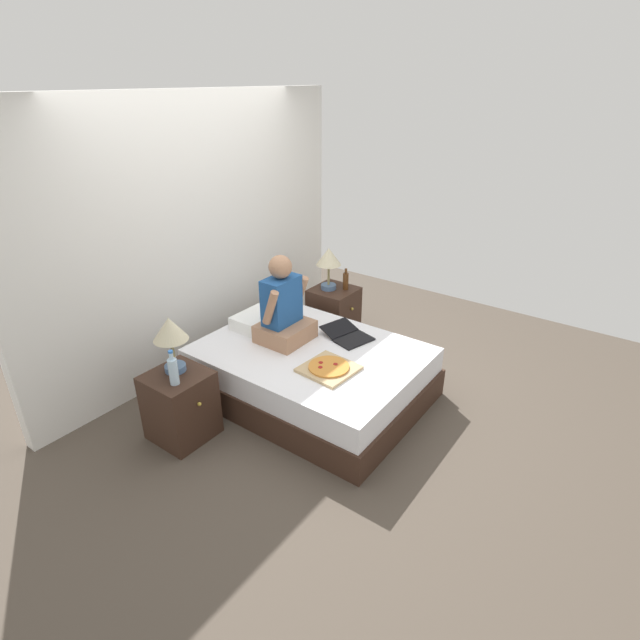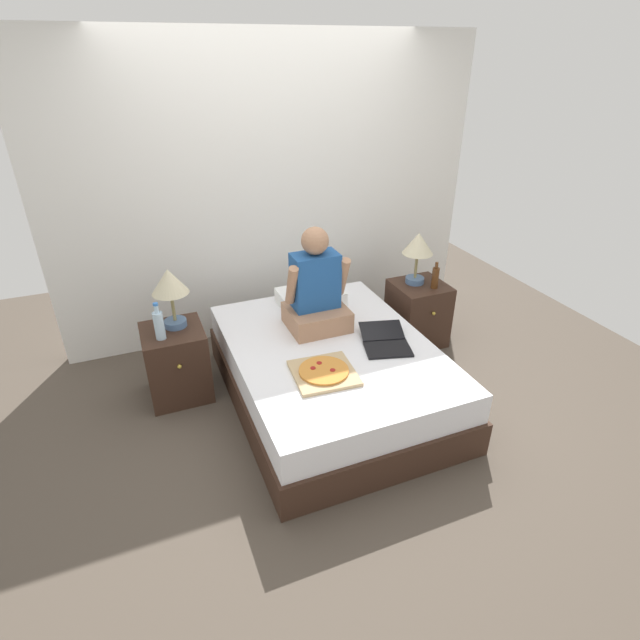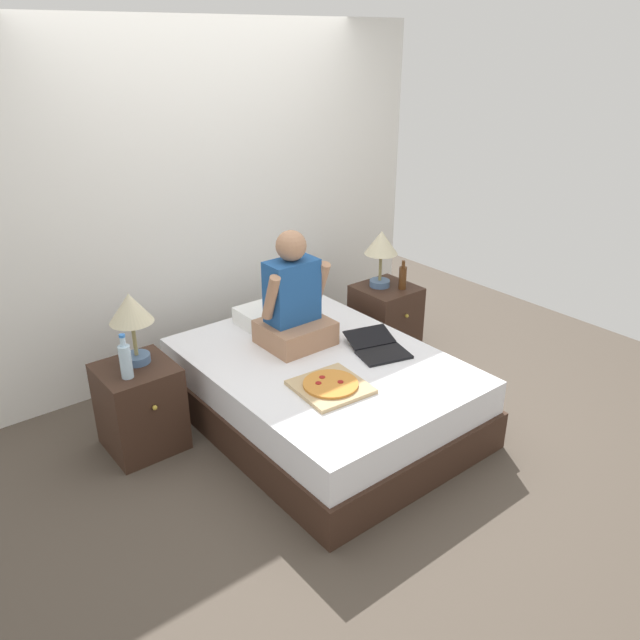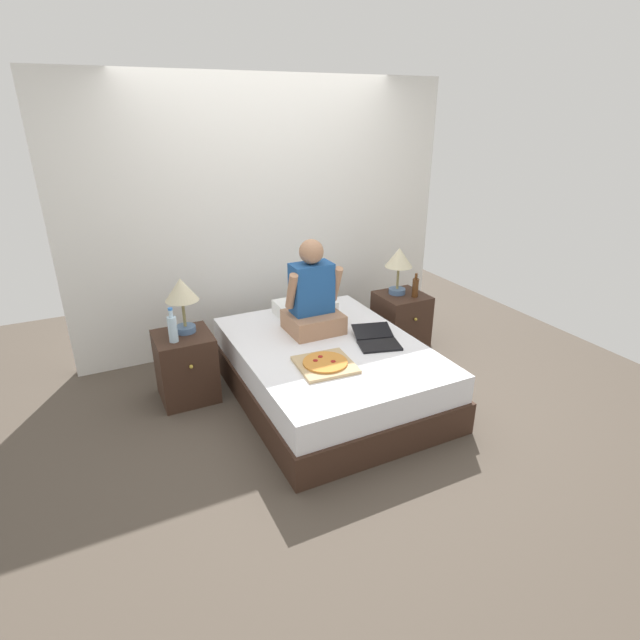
% 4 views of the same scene
% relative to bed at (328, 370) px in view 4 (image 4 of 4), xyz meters
% --- Properties ---
extents(ground_plane, '(5.73, 5.73, 0.00)m').
position_rel_bed_xyz_m(ground_plane, '(0.00, 0.00, -0.23)').
color(ground_plane, '#4C4238').
extents(wall_back, '(3.73, 0.12, 2.50)m').
position_rel_bed_xyz_m(wall_back, '(0.00, 1.31, 1.02)').
color(wall_back, silver).
rests_on(wall_back, ground).
extents(bed, '(1.42, 1.90, 0.47)m').
position_rel_bed_xyz_m(bed, '(0.00, 0.00, 0.00)').
color(bed, '#382319').
rests_on(bed, ground).
extents(nightstand_left, '(0.44, 0.47, 0.56)m').
position_rel_bed_xyz_m(nightstand_left, '(-1.05, 0.49, 0.05)').
color(nightstand_left, '#382319').
rests_on(nightstand_left, ground).
extents(lamp_on_left_nightstand, '(0.26, 0.26, 0.45)m').
position_rel_bed_xyz_m(lamp_on_left_nightstand, '(-1.01, 0.54, 0.66)').
color(lamp_on_left_nightstand, '#4C6B93').
rests_on(lamp_on_left_nightstand, nightstand_left).
extents(water_bottle, '(0.07, 0.07, 0.28)m').
position_rel_bed_xyz_m(water_bottle, '(-1.13, 0.40, 0.44)').
color(water_bottle, silver).
rests_on(water_bottle, nightstand_left).
extents(nightstand_right, '(0.44, 0.47, 0.56)m').
position_rel_bed_xyz_m(nightstand_right, '(1.05, 0.49, 0.05)').
color(nightstand_right, '#382319').
rests_on(nightstand_right, ground).
extents(lamp_on_right_nightstand, '(0.26, 0.26, 0.45)m').
position_rel_bed_xyz_m(lamp_on_right_nightstand, '(1.02, 0.54, 0.66)').
color(lamp_on_right_nightstand, '#4C6B93').
rests_on(lamp_on_right_nightstand, nightstand_right).
extents(beer_bottle, '(0.06, 0.06, 0.23)m').
position_rel_bed_xyz_m(beer_bottle, '(1.12, 0.39, 0.42)').
color(beer_bottle, '#512D14').
rests_on(beer_bottle, nightstand_right).
extents(pillow, '(0.52, 0.34, 0.12)m').
position_rel_bed_xyz_m(pillow, '(0.10, 0.67, 0.30)').
color(pillow, white).
rests_on(pillow, bed).
extents(person_seated, '(0.47, 0.40, 0.78)m').
position_rel_bed_xyz_m(person_seated, '(0.01, 0.31, 0.53)').
color(person_seated, '#A37556').
rests_on(person_seated, bed).
extents(laptop, '(0.42, 0.48, 0.07)m').
position_rel_bed_xyz_m(laptop, '(0.36, -0.15, 0.26)').
color(laptop, black).
rests_on(laptop, bed).
extents(pizza_box, '(0.43, 0.43, 0.05)m').
position_rel_bed_xyz_m(pizza_box, '(-0.19, -0.32, 0.26)').
color(pizza_box, tan).
rests_on(pizza_box, bed).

